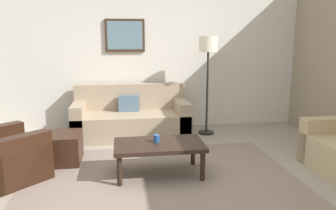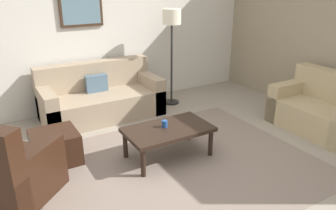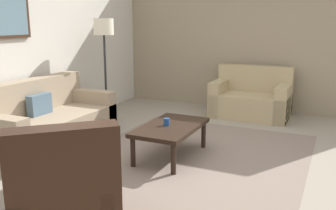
{
  "view_description": "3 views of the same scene",
  "coord_description": "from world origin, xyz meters",
  "px_view_note": "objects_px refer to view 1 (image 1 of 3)",
  "views": [
    {
      "loc": [
        -0.47,
        -3.55,
        1.67
      ],
      "look_at": [
        0.16,
        0.68,
        0.8
      ],
      "focal_mm": 35.04,
      "sensor_mm": 36.0,
      "label": 1
    },
    {
      "loc": [
        -1.92,
        -2.98,
        2.18
      ],
      "look_at": [
        -0.05,
        0.21,
        0.75
      ],
      "focal_mm": 34.98,
      "sensor_mm": 36.0,
      "label": 2
    },
    {
      "loc": [
        -3.99,
        -1.55,
        1.68
      ],
      "look_at": [
        -0.05,
        0.3,
        0.68
      ],
      "focal_mm": 39.3,
      "sensor_mm": 36.0,
      "label": 3
    }
  ],
  "objects_px": {
    "ottoman": "(60,148)",
    "coffee_table": "(159,147)",
    "lamp_standing": "(208,54)",
    "couch_main": "(131,118)",
    "framed_artwork": "(125,35)",
    "cup": "(156,139)"
  },
  "relations": [
    {
      "from": "couch_main",
      "to": "framed_artwork",
      "type": "relative_size",
      "value": 2.76
    },
    {
      "from": "ottoman",
      "to": "coffee_table",
      "type": "relative_size",
      "value": 0.51
    },
    {
      "from": "coffee_table",
      "to": "lamp_standing",
      "type": "bearing_deg",
      "value": 57.84
    },
    {
      "from": "cup",
      "to": "framed_artwork",
      "type": "distance_m",
      "value": 2.55
    },
    {
      "from": "couch_main",
      "to": "ottoman",
      "type": "distance_m",
      "value": 1.57
    },
    {
      "from": "framed_artwork",
      "to": "couch_main",
      "type": "bearing_deg",
      "value": -82.14
    },
    {
      "from": "lamp_standing",
      "to": "framed_artwork",
      "type": "distance_m",
      "value": 1.53
    },
    {
      "from": "cup",
      "to": "framed_artwork",
      "type": "relative_size",
      "value": 0.13
    },
    {
      "from": "couch_main",
      "to": "cup",
      "type": "relative_size",
      "value": 21.77
    },
    {
      "from": "couch_main",
      "to": "cup",
      "type": "bearing_deg",
      "value": -81.81
    },
    {
      "from": "ottoman",
      "to": "coffee_table",
      "type": "height_order",
      "value": "coffee_table"
    },
    {
      "from": "lamp_standing",
      "to": "couch_main",
      "type": "bearing_deg",
      "value": 174.73
    },
    {
      "from": "couch_main",
      "to": "lamp_standing",
      "type": "distance_m",
      "value": 1.74
    },
    {
      "from": "cup",
      "to": "framed_artwork",
      "type": "xyz_separation_m",
      "value": [
        -0.31,
        2.19,
        1.28
      ]
    },
    {
      "from": "lamp_standing",
      "to": "ottoman",
      "type": "bearing_deg",
      "value": -155.54
    },
    {
      "from": "couch_main",
      "to": "lamp_standing",
      "type": "height_order",
      "value": "lamp_standing"
    },
    {
      "from": "coffee_table",
      "to": "couch_main",
      "type": "bearing_deg",
      "value": 98.79
    },
    {
      "from": "framed_artwork",
      "to": "lamp_standing",
      "type": "bearing_deg",
      "value": -21.34
    },
    {
      "from": "ottoman",
      "to": "coffee_table",
      "type": "bearing_deg",
      "value": -25.44
    },
    {
      "from": "couch_main",
      "to": "lamp_standing",
      "type": "xyz_separation_m",
      "value": [
        1.34,
        -0.12,
        1.11
      ]
    },
    {
      "from": "coffee_table",
      "to": "cup",
      "type": "distance_m",
      "value": 0.11
    },
    {
      "from": "cup",
      "to": "lamp_standing",
      "type": "height_order",
      "value": "lamp_standing"
    }
  ]
}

